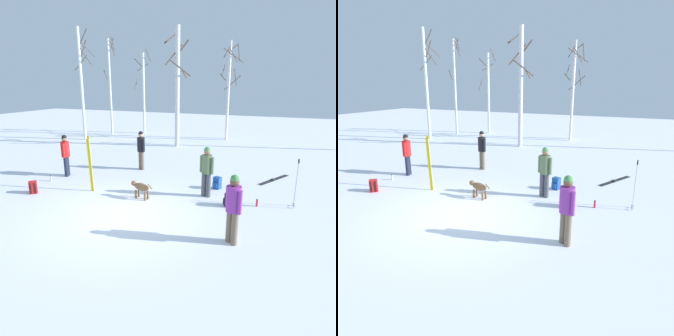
{
  "view_description": "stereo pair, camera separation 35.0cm",
  "coord_description": "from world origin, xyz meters",
  "views": [
    {
      "loc": [
        4.26,
        -6.85,
        3.69
      ],
      "look_at": [
        0.6,
        1.95,
        1.0
      ],
      "focal_mm": 31.98,
      "sensor_mm": 36.0,
      "label": 1
    },
    {
      "loc": [
        4.58,
        -6.71,
        3.69
      ],
      "look_at": [
        0.6,
        1.95,
        1.0
      ],
      "focal_mm": 31.98,
      "sensor_mm": 36.0,
      "label": 2
    }
  ],
  "objects": [
    {
      "name": "birch_tree_4",
      "position": [
        0.07,
        13.82,
        3.34
      ],
      "size": [
        1.6,
        1.41,
        6.39
      ],
      "color": "silver",
      "rests_on": "ground_plane"
    },
    {
      "name": "dog",
      "position": [
        -0.16,
        1.43,
        0.39
      ],
      "size": [
        0.88,
        0.34,
        0.57
      ],
      "color": "brown",
      "rests_on": "ground_plane"
    },
    {
      "name": "birch_tree_1",
      "position": [
        -8.26,
        12.32,
        3.54
      ],
      "size": [
        0.9,
        0.9,
        6.81
      ],
      "color": "silver",
      "rests_on": "ground_plane"
    },
    {
      "name": "backpack_2",
      "position": [
        2.67,
        1.91,
        0.21
      ],
      "size": [
        0.33,
        0.3,
        0.44
      ],
      "color": "black",
      "rests_on": "ground_plane"
    },
    {
      "name": "person_4",
      "position": [
        1.79,
        2.45,
        0.98
      ],
      "size": [
        0.5,
        0.34,
        1.72
      ],
      "color": "#4C4C56",
      "rests_on": "ground_plane"
    },
    {
      "name": "ski_pair_planted_0",
      "position": [
        -2.12,
        1.41,
        0.98
      ],
      "size": [
        0.21,
        0.03,
        1.98
      ],
      "color": "yellow",
      "rests_on": "ground_plane"
    },
    {
      "name": "person_1",
      "position": [
        3.19,
        -0.32,
        0.98
      ],
      "size": [
        0.43,
        0.36,
        1.72
      ],
      "color": "#72604C",
      "rests_on": "ground_plane"
    },
    {
      "name": "water_bottle_1",
      "position": [
        3.5,
        2.21,
        0.11
      ],
      "size": [
        0.06,
        0.06,
        0.24
      ],
      "color": "red",
      "rests_on": "ground_plane"
    },
    {
      "name": "person_2",
      "position": [
        -4.17,
        2.53,
        0.98
      ],
      "size": [
        0.34,
        0.49,
        1.72
      ],
      "color": "#1E2338",
      "rests_on": "ground_plane"
    },
    {
      "name": "person_0",
      "position": [
        -1.78,
        4.59,
        0.98
      ],
      "size": [
        0.45,
        0.34,
        1.72
      ],
      "color": "#72604C",
      "rests_on": "ground_plane"
    },
    {
      "name": "birch_tree_5",
      "position": [
        0.19,
        13.25,
        3.16
      ],
      "size": [
        1.14,
        1.21,
        6.05
      ],
      "color": "silver",
      "rests_on": "ground_plane"
    },
    {
      "name": "ground_plane",
      "position": [
        0.0,
        0.0,
        0.0
      ],
      "size": [
        60.0,
        60.0,
        0.0
      ],
      "primitive_type": "plane",
      "color": "white"
    },
    {
      "name": "backpack_1",
      "position": [
        1.96,
        3.36,
        0.21
      ],
      "size": [
        0.32,
        0.34,
        0.44
      ],
      "color": "#1E4C99",
      "rests_on": "ground_plane"
    },
    {
      "name": "ski_pair_lying_0",
      "position": [
        3.81,
        5.23,
        0.01
      ],
      "size": [
        1.06,
        1.8,
        0.05
      ],
      "color": "black",
      "rests_on": "ground_plane"
    },
    {
      "name": "backpack_0",
      "position": [
        -3.86,
        0.43,
        0.21
      ],
      "size": [
        0.34,
        0.35,
        0.44
      ],
      "color": "red",
      "rests_on": "ground_plane"
    },
    {
      "name": "birch_tree_2",
      "position": [
        -6.31,
        13.79,
        3.09
      ],
      "size": [
        1.21,
        1.32,
        6.1
      ],
      "color": "silver",
      "rests_on": "ground_plane"
    },
    {
      "name": "birch_tree_3",
      "position": [
        -2.15,
        10.0,
        3.61
      ],
      "size": [
        1.69,
        1.69,
        6.83
      ],
      "color": "silver",
      "rests_on": "ground_plane"
    },
    {
      "name": "birch_tree_0",
      "position": [
        -8.78,
        9.79,
        3.8
      ],
      "size": [
        1.37,
        1.43,
        7.16
      ],
      "color": "silver",
      "rests_on": "ground_plane"
    },
    {
      "name": "water_bottle_0",
      "position": [
        -4.27,
        1.69,
        0.11
      ],
      "size": [
        0.06,
        0.06,
        0.24
      ],
      "color": "silver",
      "rests_on": "ground_plane"
    },
    {
      "name": "ski_poles_0",
      "position": [
        4.56,
        2.59,
        0.81
      ],
      "size": [
        0.07,
        0.28,
        1.52
      ],
      "color": "#B2B2BC",
      "rests_on": "ground_plane"
    }
  ]
}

